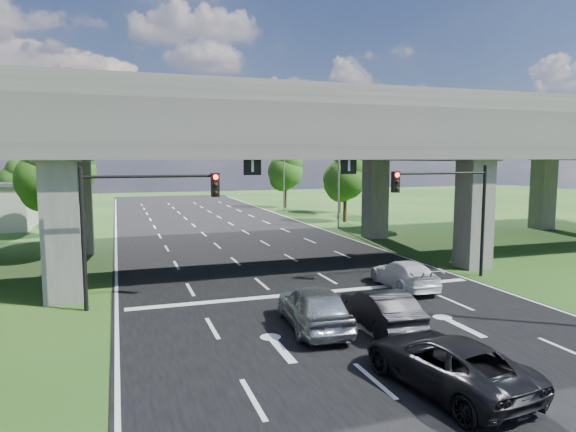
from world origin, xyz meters
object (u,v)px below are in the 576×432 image
signal_right (450,200)px  streetlight_far (335,164)px  car_white (404,274)px  car_dark (380,309)px  streetlight_beyond (281,163)px  car_trailing (446,363)px  signal_left (137,210)px  car_silver (314,307)px

signal_right → streetlight_far: bearing=83.5°
signal_right → car_white: (-3.23, -0.97, -3.48)m
streetlight_far → car_dark: size_ratio=2.23×
streetlight_far → streetlight_beyond: 16.00m
streetlight_beyond → car_white: (-5.51, -37.03, -5.14)m
car_dark → car_trailing: size_ratio=0.85×
car_dark → car_white: size_ratio=0.97×
signal_left → car_silver: 8.61m
car_white → car_trailing: 11.11m
car_silver → car_trailing: 6.06m
signal_left → streetlight_beyond: bearing=63.6°
car_silver → car_white: 7.65m
signal_right → car_trailing: bearing=-125.9°
streetlight_far → car_trailing: (-10.26, -31.07, -5.09)m
streetlight_far → car_silver: 28.34m
signal_left → car_white: size_ratio=1.29×
car_silver → car_dark: size_ratio=1.09×
streetlight_far → car_trailing: size_ratio=1.90×
streetlight_beyond → streetlight_far: bearing=-90.0°
signal_right → car_trailing: 14.03m
streetlight_beyond → car_trailing: (-10.26, -47.07, -5.09)m
streetlight_beyond → signal_right: bearing=-93.6°
signal_left → car_white: signal_left is taller
streetlight_beyond → car_dark: 43.37m
car_trailing → car_white: bearing=-122.7°
car_silver → signal_right: bearing=-146.4°
signal_right → streetlight_beyond: 36.17m
streetlight_far → car_silver: streetlight_far is taller
signal_right → streetlight_beyond: (2.27, 36.06, 1.66)m
streetlight_far → car_white: size_ratio=2.16×
signal_right → car_dark: size_ratio=1.34×
streetlight_far → car_trailing: 33.12m
streetlight_beyond → car_dark: (-9.52, -42.00, -5.08)m
signal_right → car_trailing: signal_right is taller
signal_right → signal_left: 15.65m
streetlight_beyond → car_silver: bearing=-106.1°
signal_right → streetlight_far: (2.27, 20.06, 1.66)m
signal_right → car_dark: 9.98m
signal_right → signal_left: (-15.65, 0.00, 0.00)m
car_silver → car_dark: (2.37, -0.77, -0.10)m
streetlight_beyond → car_white: bearing=-98.5°
signal_right → streetlight_far: streetlight_far is taller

